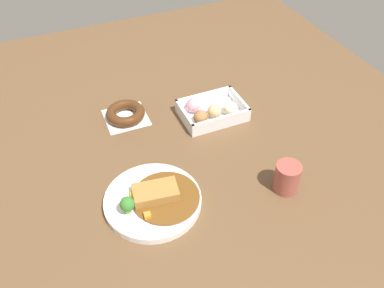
% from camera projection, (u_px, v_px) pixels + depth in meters
% --- Properties ---
extents(ground_plane, '(1.60, 1.60, 0.00)m').
position_uv_depth(ground_plane, '(169.00, 148.00, 1.11)').
color(ground_plane, brown).
extents(curry_plate, '(0.23, 0.23, 0.07)m').
position_uv_depth(curry_plate, '(153.00, 200.00, 0.96)').
color(curry_plate, white).
rests_on(curry_plate, ground_plane).
extents(donut_box, '(0.19, 0.13, 0.05)m').
position_uv_depth(donut_box, '(211.00, 112.00, 1.20)').
color(donut_box, white).
rests_on(donut_box, ground_plane).
extents(chocolate_ring_donut, '(0.13, 0.13, 0.03)m').
position_uv_depth(chocolate_ring_donut, '(126.00, 113.00, 1.20)').
color(chocolate_ring_donut, white).
rests_on(chocolate_ring_donut, ground_plane).
extents(coffee_mug, '(0.06, 0.06, 0.08)m').
position_uv_depth(coffee_mug, '(287.00, 177.00, 0.98)').
color(coffee_mug, '#9E4C42').
rests_on(coffee_mug, ground_plane).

